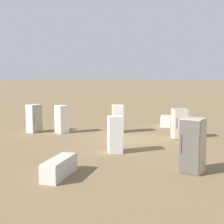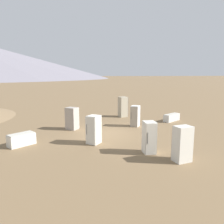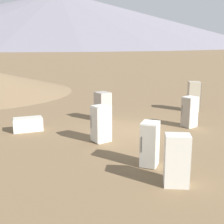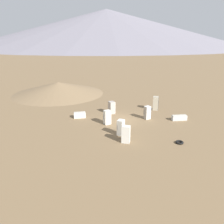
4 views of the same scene
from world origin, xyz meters
name	(u,v)px [view 4 (image 4 of 4)]	position (x,y,z in m)	size (l,w,h in m)	color
ground_plane	(123,120)	(0.00, 0.00, 0.00)	(1000.00, 1000.00, 0.00)	brown
mountain_ridge_0	(106,28)	(-92.88, 251.75, 22.15)	(327.99, 327.99, 44.31)	gray
dirt_mound	(58,88)	(-14.84, 9.50, 1.06)	(16.25, 16.25, 2.13)	#7F6647
discarded_fridge_0	(147,113)	(2.78, 1.41, 0.82)	(0.92, 0.93, 1.64)	white
discarded_fridge_1	(156,103)	(3.28, 5.39, 0.97)	(0.85, 0.83, 1.94)	#B2A88E
discarded_fridge_2	(80,115)	(-5.41, -0.89, 0.35)	(1.61, 1.32, 0.71)	silver
discarded_fridge_3	(112,108)	(-2.08, 1.98, 0.82)	(1.06, 1.06, 1.65)	#A89E93
discarded_fridge_4	(179,118)	(6.65, 2.20, 0.31)	(1.90, 1.31, 0.63)	silver
discarded_fridge_5	(121,128)	(1.02, -4.32, 0.84)	(0.71, 0.82, 1.68)	silver
discarded_fridge_6	(107,117)	(-1.35, -1.85, 0.84)	(1.00, 1.00, 1.69)	beige
discarded_fridge_7	(126,134)	(1.97, -5.78, 0.85)	(0.83, 0.70, 1.71)	silver
scrap_tire	(179,142)	(6.94, -4.35, 0.10)	(0.77, 0.77, 0.19)	black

